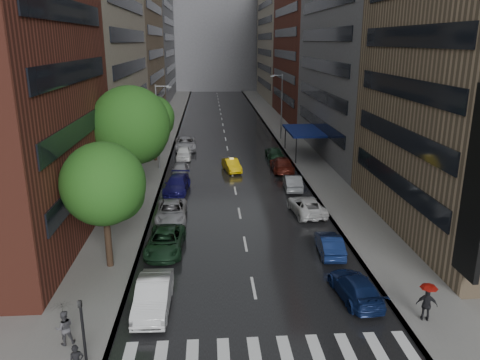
# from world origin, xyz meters

# --- Properties ---
(ground) EXTENTS (220.00, 220.00, 0.00)m
(ground) POSITION_xyz_m (0.00, 0.00, 0.00)
(ground) COLOR gray
(ground) RESTS_ON ground
(road) EXTENTS (14.00, 140.00, 0.01)m
(road) POSITION_xyz_m (0.00, 50.00, 0.01)
(road) COLOR black
(road) RESTS_ON ground
(sidewalk_left) EXTENTS (4.00, 140.00, 0.15)m
(sidewalk_left) POSITION_xyz_m (-9.00, 50.00, 0.07)
(sidewalk_left) COLOR gray
(sidewalk_left) RESTS_ON ground
(sidewalk_right) EXTENTS (4.00, 140.00, 0.15)m
(sidewalk_right) POSITION_xyz_m (9.00, 50.00, 0.07)
(sidewalk_right) COLOR gray
(sidewalk_right) RESTS_ON ground
(crosswalk) EXTENTS (13.15, 2.80, 0.01)m
(crosswalk) POSITION_xyz_m (0.20, -2.00, 0.01)
(crosswalk) COLOR silver
(crosswalk) RESTS_ON ground
(buildings_left) EXTENTS (8.00, 108.00, 38.00)m
(buildings_left) POSITION_xyz_m (-15.00, 58.79, 15.99)
(buildings_left) COLOR maroon
(buildings_left) RESTS_ON ground
(buildings_right) EXTENTS (8.05, 109.10, 36.00)m
(buildings_right) POSITION_xyz_m (15.00, 56.70, 15.03)
(buildings_right) COLOR #937A5B
(buildings_right) RESTS_ON ground
(building_far) EXTENTS (40.00, 14.00, 32.00)m
(building_far) POSITION_xyz_m (0.00, 118.00, 16.00)
(building_far) COLOR slate
(building_far) RESTS_ON ground
(tree_near) EXTENTS (4.97, 4.97, 7.92)m
(tree_near) POSITION_xyz_m (-8.60, 7.05, 5.41)
(tree_near) COLOR #382619
(tree_near) RESTS_ON ground
(tree_mid) EXTENTS (6.37, 6.37, 10.15)m
(tree_mid) POSITION_xyz_m (-8.60, 17.94, 6.95)
(tree_mid) COLOR #382619
(tree_mid) RESTS_ON ground
(tree_far) EXTENTS (4.76, 4.76, 7.59)m
(tree_far) POSITION_xyz_m (-8.60, 33.69, 5.19)
(tree_far) COLOR #382619
(tree_far) RESTS_ON ground
(taxi) EXTENTS (2.13, 4.19, 1.32)m
(taxi) POSITION_xyz_m (0.01, 28.89, 0.66)
(taxi) COLOR yellow
(taxi) RESTS_ON ground
(parked_cars_left) EXTENTS (2.92, 42.81, 1.60)m
(parked_cars_left) POSITION_xyz_m (-5.40, 22.10, 0.74)
(parked_cars_left) COLOR silver
(parked_cars_left) RESTS_ON ground
(parked_cars_right) EXTENTS (2.74, 36.65, 1.55)m
(parked_cars_right) POSITION_xyz_m (5.40, 19.55, 0.71)
(parked_cars_right) COLOR #0F1E4A
(parked_cars_right) RESTS_ON ground
(ped_black_umbrella) EXTENTS (0.98, 0.98, 2.09)m
(ped_black_umbrella) POSITION_xyz_m (-9.08, -0.71, 1.39)
(ped_black_umbrella) COLOR #48474C
(ped_black_umbrella) RESTS_ON sidewalk_left
(ped_red_umbrella) EXTENTS (1.08, 0.82, 2.01)m
(ped_red_umbrella) POSITION_xyz_m (8.18, 0.03, 1.33)
(ped_red_umbrella) COLOR black
(ped_red_umbrella) RESTS_ON sidewalk_right
(traffic_light) EXTENTS (0.18, 0.15, 3.45)m
(traffic_light) POSITION_xyz_m (-7.60, -2.84, 2.23)
(traffic_light) COLOR black
(traffic_light) RESTS_ON sidewalk_left
(street_lamp_left) EXTENTS (1.74, 0.22, 9.00)m
(street_lamp_left) POSITION_xyz_m (-7.72, 30.00, 4.89)
(street_lamp_left) COLOR gray
(street_lamp_left) RESTS_ON sidewalk_left
(street_lamp_right) EXTENTS (1.74, 0.22, 9.00)m
(street_lamp_right) POSITION_xyz_m (7.72, 45.00, 4.89)
(street_lamp_right) COLOR gray
(street_lamp_right) RESTS_ON sidewalk_right
(awning) EXTENTS (4.00, 8.00, 3.12)m
(awning) POSITION_xyz_m (8.98, 35.00, 3.13)
(awning) COLOR navy
(awning) RESTS_ON sidewalk_right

